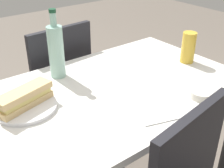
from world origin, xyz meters
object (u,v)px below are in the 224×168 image
(beer_glass, at_px, (188,47))
(olive_bowl, at_px, (201,94))
(water_bottle, at_px, (56,51))
(dining_table, at_px, (112,111))
(knife_near, at_px, (14,102))
(plate_near, at_px, (26,107))
(baguette_sandwich_near, at_px, (24,98))
(chair_far, at_px, (55,84))

(beer_glass, bearing_deg, olive_bowl, -131.06)
(water_bottle, bearing_deg, dining_table, -62.82)
(knife_near, bearing_deg, dining_table, -17.67)
(dining_table, distance_m, olive_bowl, 0.39)
(plate_near, relative_size, water_bottle, 0.75)
(dining_table, height_order, beer_glass, beer_glass)
(baguette_sandwich_near, xyz_separation_m, water_bottle, (0.23, 0.17, 0.08))
(beer_glass, bearing_deg, water_bottle, 156.50)
(chair_far, bearing_deg, plate_near, -126.51)
(plate_near, height_order, baguette_sandwich_near, baguette_sandwich_near)
(dining_table, bearing_deg, knife_near, 162.33)
(dining_table, xyz_separation_m, chair_far, (0.01, 0.56, -0.11))
(chair_far, distance_m, olive_bowl, 0.91)
(water_bottle, relative_size, beer_glass, 2.01)
(dining_table, bearing_deg, beer_glass, -1.92)
(plate_near, bearing_deg, water_bottle, 36.11)
(beer_glass, bearing_deg, knife_near, 170.84)
(baguette_sandwich_near, height_order, water_bottle, water_bottle)
(dining_table, relative_size, baguette_sandwich_near, 5.02)
(chair_far, relative_size, plate_near, 3.74)
(plate_near, relative_size, knife_near, 1.33)
(plate_near, bearing_deg, knife_near, 117.97)
(baguette_sandwich_near, height_order, olive_bowl, baguette_sandwich_near)
(plate_near, xyz_separation_m, baguette_sandwich_near, (0.00, 0.00, 0.04))
(beer_glass, relative_size, olive_bowl, 1.66)
(knife_near, bearing_deg, beer_glass, -9.16)
(olive_bowl, bearing_deg, baguette_sandwich_near, 149.13)
(knife_near, height_order, water_bottle, water_bottle)
(water_bottle, bearing_deg, beer_glass, -23.50)
(beer_glass, xyz_separation_m, olive_bowl, (-0.23, -0.27, -0.06))
(baguette_sandwich_near, distance_m, water_bottle, 0.30)
(olive_bowl, bearing_deg, water_bottle, 124.72)
(baguette_sandwich_near, bearing_deg, olive_bowl, -30.87)
(dining_table, xyz_separation_m, beer_glass, (0.47, -0.02, 0.19))
(baguette_sandwich_near, bearing_deg, plate_near, 0.00)
(plate_near, xyz_separation_m, olive_bowl, (0.59, -0.36, 0.01))
(baguette_sandwich_near, height_order, beer_glass, beer_glass)
(plate_near, bearing_deg, beer_glass, -6.20)
(dining_table, distance_m, water_bottle, 0.37)
(baguette_sandwich_near, height_order, knife_near, baguette_sandwich_near)
(baguette_sandwich_near, distance_m, olive_bowl, 0.69)
(plate_near, height_order, water_bottle, water_bottle)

